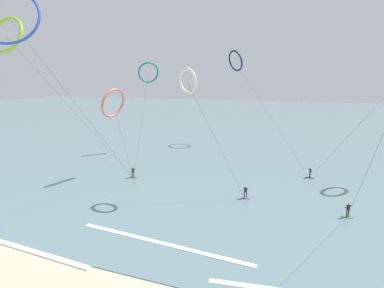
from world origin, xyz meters
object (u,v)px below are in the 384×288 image
(kite_lime, at_px, (6,35))
(kite_cobalt, at_px, (9,17))
(kite_coral, at_px, (113,103))
(kite_ivory, at_px, (188,81))
(surfer_crimson, at_px, (133,173))
(kite_teal, at_px, (148,73))
(surfer_magenta, at_px, (245,193))
(kite_navy, at_px, (236,61))
(surfer_charcoal, at_px, (310,173))
(surfer_emerald, at_px, (348,211))

(kite_lime, xyz_separation_m, kite_cobalt, (9.35, -7.24, 0.09))
(kite_cobalt, bearing_deg, kite_coral, 68.46)
(kite_coral, height_order, kite_ivory, kite_ivory)
(surfer_crimson, xyz_separation_m, kite_ivory, (10.49, -4.05, 13.90))
(kite_lime, distance_m, kite_teal, 27.23)
(surfer_magenta, relative_size, kite_navy, 0.07)
(surfer_crimson, bearing_deg, kite_cobalt, -173.32)
(kite_ivory, bearing_deg, kite_lime, 42.19)
(kite_navy, bearing_deg, kite_cobalt, 120.52)
(surfer_crimson, xyz_separation_m, kite_lime, (-11.04, -9.47, 19.40))
(kite_lime, bearing_deg, kite_ivory, 11.01)
(kite_coral, distance_m, kite_navy, 34.60)
(surfer_crimson, xyz_separation_m, kite_cobalt, (-1.69, -16.71, 19.48))
(surfer_charcoal, bearing_deg, kite_teal, -115.32)
(kite_coral, height_order, kite_navy, kite_navy)
(kite_navy, distance_m, kite_ivory, 35.58)
(kite_lime, bearing_deg, surfer_magenta, 10.65)
(kite_teal, bearing_deg, kite_cobalt, 56.53)
(kite_teal, bearing_deg, surfer_magenta, 100.11)
(surfer_magenta, height_order, kite_lime, kite_lime)
(surfer_magenta, bearing_deg, kite_ivory, -174.71)
(surfer_crimson, bearing_deg, kite_teal, 30.79)
(surfer_magenta, bearing_deg, surfer_charcoal, 46.56)
(surfer_magenta, xyz_separation_m, kite_ivory, (-7.18, -1.62, 13.90))
(surfer_crimson, xyz_separation_m, kite_teal, (-5.62, 16.94, 15.55))
(surfer_emerald, height_order, kite_cobalt, kite_cobalt)
(kite_cobalt, bearing_deg, kite_lime, 117.11)
(kite_lime, distance_m, kite_cobalt, 11.82)
(kite_lime, distance_m, kite_ivory, 22.87)
(surfer_emerald, distance_m, kite_teal, 43.39)
(kite_teal, bearing_deg, kite_navy, -176.70)
(surfer_emerald, relative_size, kite_navy, 0.07)
(kite_cobalt, relative_size, kite_teal, 1.21)
(kite_coral, bearing_deg, kite_lime, -31.54)
(kite_coral, xyz_separation_m, kite_ivory, (13.22, -3.82, 3.21))
(surfer_magenta, xyz_separation_m, surfer_emerald, (11.43, -1.49, 0.00))
(surfer_charcoal, bearing_deg, surfer_emerald, 3.48)
(surfer_emerald, xyz_separation_m, kite_coral, (-31.83, 3.69, 10.69))
(kite_coral, bearing_deg, kite_teal, -159.98)
(kite_teal, bearing_deg, surfer_charcoal, 125.37)
(kite_lime, distance_m, kite_coral, 15.17)
(surfer_crimson, height_order, surfer_charcoal, same)
(surfer_magenta, relative_size, surfer_charcoal, 1.00)
(surfer_crimson, distance_m, kite_navy, 37.45)
(kite_ivory, bearing_deg, surfer_magenta, -139.23)
(surfer_emerald, xyz_separation_m, kite_navy, (-19.64, 35.15, 18.39))
(kite_ivory, bearing_deg, surfer_crimson, 6.95)
(surfer_emerald, relative_size, surfer_charcoal, 1.00)
(kite_lime, bearing_deg, kite_navy, 60.16)
(kite_teal, relative_size, kite_navy, 0.76)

